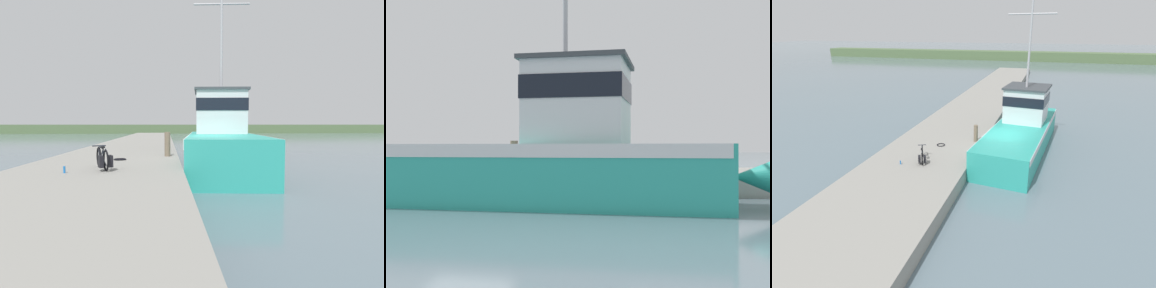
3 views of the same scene
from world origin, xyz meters
The scene contains 7 objects.
ground_plane centered at (0.00, 0.00, 0.00)m, with size 320.00×320.00×0.00m, color slate.
dock_pier centered at (-4.09, 0.00, 0.38)m, with size 5.55×80.00×0.76m, color gray.
fishing_boat_main centered at (0.96, 2.61, 1.38)m, with size 4.40×12.84×9.72m.
bicycle_touring centered at (-3.82, -2.92, 1.09)m, with size 0.84×1.65×0.73m.
mooring_post centered at (-1.79, 0.87, 1.30)m, with size 0.26×0.26×1.09m, color #756651.
hose_coil centered at (-3.70, -0.36, 0.78)m, with size 0.50×0.50×0.05m, color black.
water_bottle_on_curb centered at (-4.81, -3.55, 0.86)m, with size 0.06×0.06×0.20m, color blue.
Camera 2 is at (14.27, 4.45, 1.60)m, focal length 45.00 mm.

